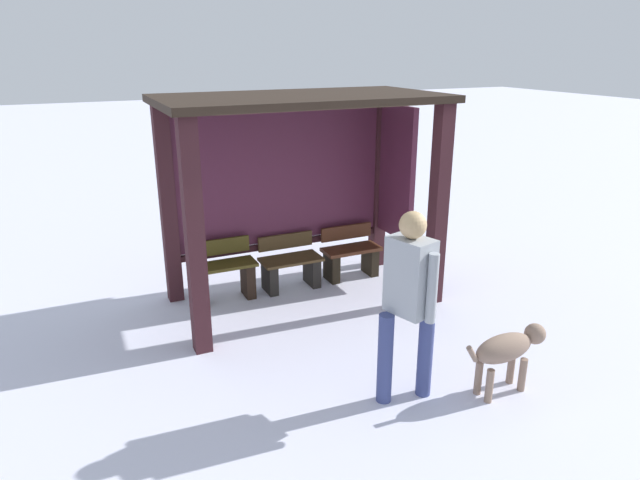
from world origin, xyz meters
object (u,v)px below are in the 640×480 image
object	(u,v)px
bench_center_inside	(290,267)
person_walking	(409,293)
bench_right_inside	(351,256)
bus_shelter	(304,157)
bench_left_inside	(224,275)
dog	(508,349)

from	to	relation	value
bench_center_inside	person_walking	bearing A→B (deg)	-90.06
bench_right_inside	bus_shelter	bearing A→B (deg)	-165.82
bench_center_inside	bench_right_inside	distance (m)	0.91
bench_left_inside	person_walking	world-z (taller)	person_walking
bench_center_inside	dog	world-z (taller)	bench_center_inside
bench_left_inside	bench_center_inside	bearing A→B (deg)	0.21
bus_shelter	bench_center_inside	bearing A→B (deg)	121.80
bus_shelter	dog	size ratio (longest dim) A/B	3.51
bench_left_inside	person_walking	xyz separation A→B (m)	(0.91, -2.81, 0.72)
bench_center_inside	bench_left_inside	bearing A→B (deg)	-179.79
person_walking	bus_shelter	bearing A→B (deg)	87.21
bus_shelter	dog	xyz separation A→B (m)	(0.80, -2.92, -1.36)
bus_shelter	bench_left_inside	world-z (taller)	bus_shelter
bus_shelter	bench_right_inside	size ratio (longest dim) A/B	4.06
person_walking	bench_center_inside	bearing A→B (deg)	89.94
bench_center_inside	bench_right_inside	size ratio (longest dim) A/B	1.00
bench_center_inside	dog	distance (m)	3.25
bench_left_inside	bench_right_inside	distance (m)	1.82
bench_right_inside	person_walking	size ratio (longest dim) A/B	0.45
bench_left_inside	person_walking	size ratio (longest dim) A/B	0.45
bus_shelter	bench_center_inside	world-z (taller)	bus_shelter
bench_left_inside	dog	distance (m)	3.62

